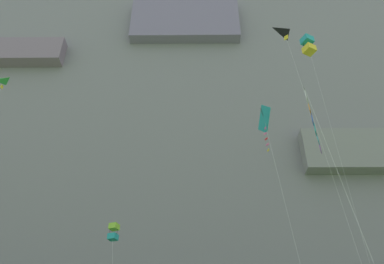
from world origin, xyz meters
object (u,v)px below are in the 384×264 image
at_px(kite_box_high_left, 114,233).
at_px(kite_delta_high_center, 1,96).
at_px(kite_diamond_far_right, 265,124).
at_px(kite_box_mid_right, 308,45).
at_px(kite_banner_low_center, 316,130).
at_px(kite_delta_far_left, 292,37).

bearing_deg(kite_box_high_left, kite_delta_high_center, 162.27).
height_order(kite_diamond_far_right, kite_box_mid_right, kite_box_mid_right).
relative_size(kite_delta_high_center, kite_box_high_left, 2.31).
xyz_separation_m(kite_delta_high_center, kite_diamond_far_right, (25.79, -10.64, -11.87)).
bearing_deg(kite_box_mid_right, kite_banner_low_center, -114.66).
bearing_deg(kite_box_high_left, kite_diamond_far_right, -28.41).
height_order(kite_box_high_left, kite_diamond_far_right, kite_diamond_far_right).
distance_m(kite_banner_low_center, kite_box_high_left, 16.62).
distance_m(kite_delta_high_center, kite_diamond_far_right, 30.32).
relative_size(kite_banner_low_center, kite_delta_far_left, 0.45).
bearing_deg(kite_delta_far_left, kite_banner_low_center, -108.25).
distance_m(kite_delta_high_center, kite_delta_far_left, 31.09).
relative_size(kite_box_high_left, kite_delta_far_left, 0.42).
relative_size(kite_banner_low_center, kite_box_high_left, 1.09).
xyz_separation_m(kite_box_high_left, kite_box_mid_right, (18.24, 1.88, 21.75)).
xyz_separation_m(kite_banner_low_center, kite_box_mid_right, (5.99, 13.04, 20.64)).
distance_m(kite_delta_high_center, kite_box_high_left, 23.40).
distance_m(kite_diamond_far_right, kite_box_mid_right, 19.49).
xyz_separation_m(kite_box_high_left, kite_delta_far_left, (15.41, -1.61, 19.08)).
distance_m(kite_box_high_left, kite_delta_far_left, 24.58).
bearing_deg(kite_diamond_far_right, kite_box_mid_right, 46.20).
relative_size(kite_box_high_left, kite_box_mid_right, 0.38).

